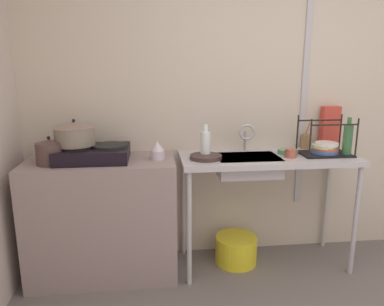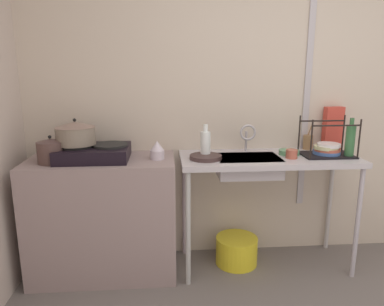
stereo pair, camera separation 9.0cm
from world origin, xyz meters
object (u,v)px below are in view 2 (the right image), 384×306
at_px(utensil_jar, 308,142).
at_px(frying_pan, 206,157).
at_px(cup_by_rack, 292,154).
at_px(pot_beside_stove, 51,151).
at_px(bucket_on_floor, 237,250).
at_px(cereal_box, 333,128).
at_px(percolator, 157,150).
at_px(small_bowl_on_drainboard, 289,152).
at_px(pot_on_left_burner, 75,133).
at_px(bottle_by_rack, 350,141).
at_px(stove, 94,152).
at_px(sink_basin, 248,166).
at_px(bottle_by_sink, 205,144).
at_px(faucet, 248,134).
at_px(dish_rack, 327,149).

bearing_deg(utensil_jar, frying_pan, -163.18).
bearing_deg(cup_by_rack, pot_beside_stove, 179.95).
bearing_deg(bucket_on_floor, cereal_box, 12.88).
height_order(percolator, small_bowl_on_drainboard, percolator).
distance_m(pot_on_left_burner, small_bowl_on_drainboard, 1.60).
xyz_separation_m(bottle_by_rack, utensil_jar, (-0.20, 0.29, -0.07)).
xyz_separation_m(cereal_box, bucket_on_floor, (-0.81, -0.18, -0.96)).
bearing_deg(bottle_by_rack, pot_beside_stove, -179.95).
distance_m(stove, small_bowl_on_drainboard, 1.47).
bearing_deg(small_bowl_on_drainboard, utensil_jar, 38.85).
bearing_deg(sink_basin, cereal_box, 17.45).
bearing_deg(pot_on_left_burner, small_bowl_on_drainboard, 1.34).
xyz_separation_m(pot_on_left_burner, percolator, (0.58, -0.03, -0.13)).
height_order(percolator, bottle_by_rack, bottle_by_rack).
bearing_deg(bottle_by_sink, bucket_on_floor, 7.33).
bearing_deg(small_bowl_on_drainboard, cereal_box, 23.20).
height_order(small_bowl_on_drainboard, bottle_by_rack, bottle_by_rack).
bearing_deg(percolator, utensil_jar, 11.00).
height_order(pot_beside_stove, sink_basin, pot_beside_stove).
height_order(faucet, bottle_by_sink, bottle_by_sink).
relative_size(sink_basin, utensil_jar, 2.18).
height_order(faucet, cereal_box, cereal_box).
xyz_separation_m(pot_beside_stove, cereal_box, (2.16, 0.29, 0.09)).
height_order(percolator, sink_basin, percolator).
xyz_separation_m(small_bowl_on_drainboard, bottle_by_sink, (-0.65, -0.04, 0.09)).
height_order(frying_pan, small_bowl_on_drainboard, small_bowl_on_drainboard).
distance_m(stove, bottle_by_sink, 0.82).
bearing_deg(faucet, bucket_on_floor, -129.13).
xyz_separation_m(cup_by_rack, cereal_box, (0.44, 0.30, 0.14)).
bearing_deg(cereal_box, bucket_on_floor, -173.31).
height_order(frying_pan, bottle_by_rack, bottle_by_rack).
distance_m(percolator, dish_rack, 1.28).
height_order(stove, faucet, faucet).
distance_m(frying_pan, small_bowl_on_drainboard, 0.66).
height_order(frying_pan, bucket_on_floor, frying_pan).
xyz_separation_m(stove, bottle_by_rack, (1.88, -0.08, 0.07)).
bearing_deg(bottle_by_sink, small_bowl_on_drainboard, 3.45).
bearing_deg(cereal_box, frying_pan, -172.11).
bearing_deg(stove, faucet, 6.43).
xyz_separation_m(faucet, cereal_box, (0.73, 0.09, 0.03)).
bearing_deg(bucket_on_floor, small_bowl_on_drainboard, 0.77).
distance_m(stove, faucet, 1.17).
relative_size(small_bowl_on_drainboard, utensil_jar, 0.73).
distance_m(faucet, bucket_on_floor, 0.95).
bearing_deg(utensil_jar, dish_rack, -75.43).
xyz_separation_m(pot_on_left_burner, cup_by_rack, (1.57, -0.08, -0.16)).
bearing_deg(utensil_jar, sink_basin, -157.21).
relative_size(sink_basin, bucket_on_floor, 1.40).
relative_size(sink_basin, cereal_box, 1.36).
distance_m(faucet, bottle_by_sink, 0.37).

